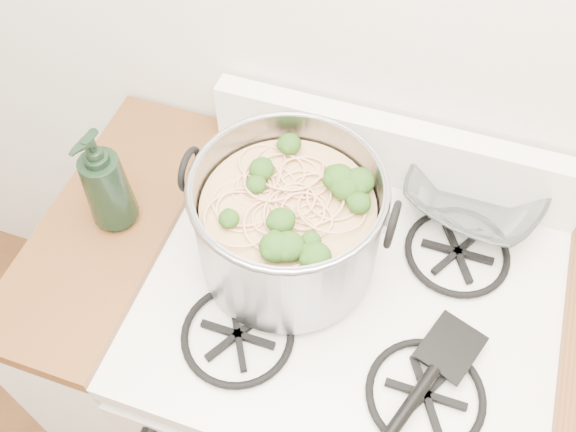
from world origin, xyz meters
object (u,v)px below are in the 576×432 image
at_px(bottle, 104,180).
at_px(gas_range, 336,387).
at_px(spatula, 452,345).
at_px(stock_pot, 288,225).
at_px(glass_bowl, 474,197).

bearing_deg(bottle, gas_range, 9.12).
bearing_deg(spatula, stock_pot, -175.08).
bearing_deg(spatula, glass_bowl, 112.52).
distance_m(stock_pot, spatula, 0.35).
relative_size(spatula, bottle, 1.30).
height_order(stock_pot, bottle, bottle).
distance_m(gas_range, spatula, 0.54).
xyz_separation_m(gas_range, bottle, (-0.49, 0.01, 0.60)).
distance_m(gas_range, bottle, 0.78).
xyz_separation_m(gas_range, stock_pot, (-0.14, 0.03, 0.59)).
bearing_deg(stock_pot, gas_range, -13.35).
bearing_deg(glass_bowl, gas_range, -122.34).
height_order(stock_pot, glass_bowl, stock_pot).
distance_m(stock_pot, bottle, 0.35).
relative_size(stock_pot, glass_bowl, 3.42).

